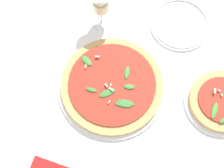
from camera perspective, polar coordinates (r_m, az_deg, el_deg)
ground_plane at (r=0.90m, az=-1.50°, el=0.47°), size 6.00×6.00×0.00m
pizza_arugula_main at (r=0.88m, az=0.00°, el=-0.30°), size 0.31×0.31×0.05m
pizza_personal_side at (r=0.92m, az=19.17°, el=-3.05°), size 0.20×0.20×0.05m
wine_glass at (r=0.90m, az=-2.11°, el=14.98°), size 0.09×0.09×0.16m
side_plate_white at (r=1.00m, az=12.32°, el=10.69°), size 0.18×0.18×0.02m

